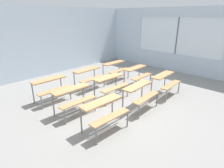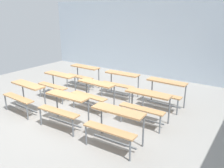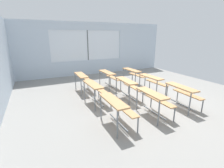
# 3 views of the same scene
# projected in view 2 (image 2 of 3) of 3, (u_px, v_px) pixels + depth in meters

# --- Properties ---
(ground) EXTENTS (10.00, 9.00, 0.05)m
(ground) POSITION_uv_depth(u_px,v_px,m) (71.00, 112.00, 6.28)
(ground) COLOR gray
(wall_back) EXTENTS (10.00, 0.12, 3.00)m
(wall_back) POSITION_uv_depth(u_px,v_px,m) (148.00, 39.00, 9.33)
(wall_back) COLOR silver
(wall_back) RESTS_ON ground
(desk_bench_r0c0) EXTENTS (1.12, 0.64, 0.74)m
(desk_bench_r0c0) POSITION_uv_depth(u_px,v_px,m) (25.00, 91.00, 6.10)
(desk_bench_r0c0) COLOR tan
(desk_bench_r0c0) RESTS_ON ground
(desk_bench_r0c1) EXTENTS (1.12, 0.64, 0.74)m
(desk_bench_r0c1) POSITION_uv_depth(u_px,v_px,m) (64.00, 103.00, 5.32)
(desk_bench_r0c1) COLOR tan
(desk_bench_r0c1) RESTS_ON ground
(desk_bench_r0c2) EXTENTS (1.12, 0.64, 0.74)m
(desk_bench_r0c2) POSITION_uv_depth(u_px,v_px,m) (115.00, 120.00, 4.52)
(desk_bench_r0c2) COLOR tan
(desk_bench_r0c2) RESTS_ON ground
(desk_bench_r1c0) EXTENTS (1.11, 0.61, 0.74)m
(desk_bench_r1c0) POSITION_uv_depth(u_px,v_px,m) (57.00, 80.00, 7.05)
(desk_bench_r1c0) COLOR tan
(desk_bench_r1c0) RESTS_ON ground
(desk_bench_r1c1) EXTENTS (1.12, 0.63, 0.74)m
(desk_bench_r1c1) POSITION_uv_depth(u_px,v_px,m) (94.00, 89.00, 6.24)
(desk_bench_r1c1) COLOR tan
(desk_bench_r1c1) RESTS_ON ground
(desk_bench_r1c2) EXTENTS (1.11, 0.62, 0.74)m
(desk_bench_r1c2) POSITION_uv_depth(u_px,v_px,m) (146.00, 101.00, 5.45)
(desk_bench_r1c2) COLOR tan
(desk_bench_r1c2) RESTS_ON ground
(desk_bench_r2c0) EXTENTS (1.11, 0.60, 0.74)m
(desk_bench_r2c0) POSITION_uv_depth(u_px,v_px,m) (83.00, 72.00, 8.00)
(desk_bench_r2c0) COLOR tan
(desk_bench_r2c0) RESTS_ON ground
(desk_bench_r2c1) EXTENTS (1.12, 0.62, 0.74)m
(desk_bench_r2c1) POSITION_uv_depth(u_px,v_px,m) (120.00, 79.00, 7.16)
(desk_bench_r2c1) COLOR tan
(desk_bench_r2c1) RESTS_ON ground
(desk_bench_r2c2) EXTENTS (1.11, 0.61, 0.74)m
(desk_bench_r2c2) POSITION_uv_depth(u_px,v_px,m) (165.00, 88.00, 6.36)
(desk_bench_r2c2) COLOR tan
(desk_bench_r2c2) RESTS_ON ground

